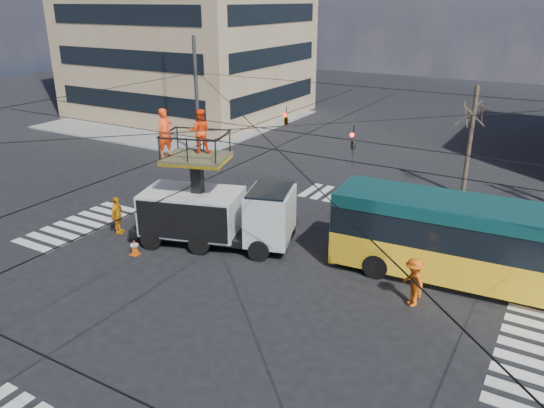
{
  "coord_description": "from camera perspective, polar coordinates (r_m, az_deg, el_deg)",
  "views": [
    {
      "loc": [
        9.71,
        -15.51,
        10.13
      ],
      "look_at": [
        0.09,
        1.01,
        2.71
      ],
      "focal_mm": 35.0,
      "sensor_mm": 36.0,
      "label": 1
    }
  ],
  "objects": [
    {
      "name": "tree_a",
      "position": [
        29.9,
        20.9,
        9.24
      ],
      "size": [
        2.0,
        2.0,
        6.0
      ],
      "color": "#382B21",
      "rests_on": "ground"
    },
    {
      "name": "traffic_cone",
      "position": [
        23.17,
        -14.57,
        -4.51
      ],
      "size": [
        0.36,
        0.36,
        0.68
      ],
      "primitive_type": "cone",
      "color": "#E85909",
      "rests_on": "ground"
    },
    {
      "name": "sidewalk_nw",
      "position": [
        48.76,
        -9.76,
        8.99
      ],
      "size": [
        18.0,
        18.0,
        0.12
      ],
      "primitive_type": "cube",
      "color": "slate",
      "rests_on": "ground"
    },
    {
      "name": "overhead_network",
      "position": [
        19.57,
        -1.3,
        3.84
      ],
      "size": [
        24.24,
        24.24,
        8.0
      ],
      "color": "#2D2D30",
      "rests_on": "ground"
    },
    {
      "name": "ground",
      "position": [
        20.92,
        -1.61,
        -7.76
      ],
      "size": [
        120.0,
        120.0,
        0.0
      ],
      "primitive_type": "plane",
      "color": "black",
      "rests_on": "ground"
    },
    {
      "name": "worker_ground",
      "position": [
        25.22,
        -16.31,
        -1.19
      ],
      "size": [
        0.76,
        1.13,
        1.77
      ],
      "primitive_type": "imported",
      "rotation": [
        0.0,
        0.0,
        1.92
      ],
      "color": "orange",
      "rests_on": "ground"
    },
    {
      "name": "utility_truck",
      "position": [
        22.92,
        -6.07,
        0.29
      ],
      "size": [
        7.37,
        4.28,
        5.99
      ],
      "rotation": [
        0.0,
        0.0,
        0.3
      ],
      "color": "black",
      "rests_on": "ground"
    },
    {
      "name": "crosswalks",
      "position": [
        20.91,
        -1.62,
        -7.74
      ],
      "size": [
        22.4,
        22.4,
        0.02
      ],
      "primitive_type": null,
      "color": "silver",
      "rests_on": "ground"
    },
    {
      "name": "city_bus",
      "position": [
        21.02,
        23.84,
        -4.3
      ],
      "size": [
        12.82,
        3.48,
        3.2
      ],
      "rotation": [
        0.0,
        0.0,
        0.07
      ],
      "color": "yellow",
      "rests_on": "ground"
    },
    {
      "name": "flagger",
      "position": [
        19.31,
        14.96,
        -8.13
      ],
      "size": [
        1.29,
        1.3,
        1.8
      ],
      "primitive_type": "imported",
      "rotation": [
        0.0,
        0.0,
        -0.81
      ],
      "color": "#DA530D",
      "rests_on": "ground"
    }
  ]
}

